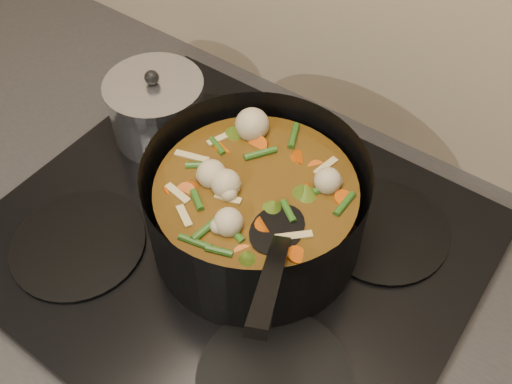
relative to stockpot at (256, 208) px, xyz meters
The scene contains 4 objects.
counter 0.54m from the stockpot, 142.94° to the right, with size 2.64×0.64×0.91m.
stovetop 0.08m from the stockpot, 142.94° to the right, with size 0.62×0.54×0.03m.
stockpot is the anchor object (origin of this frame).
saucepan 0.25m from the stockpot, 162.40° to the left, with size 0.15×0.15×0.12m.
Camera 1 is at (0.29, 1.59, 1.57)m, focal length 40.00 mm.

